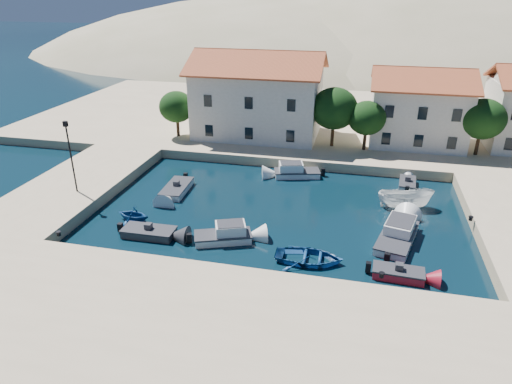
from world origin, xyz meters
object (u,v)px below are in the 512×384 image
Objects in this scene: cabin_cruiser_south at (223,235)px; lamppost at (70,150)px; cabin_cruiser_east at (397,236)px; rowboat_south at (309,261)px; boat_east at (404,207)px; building_left at (258,93)px; building_mid at (419,105)px.

lamppost is at bearing 144.77° from cabin_cruiser_south.
cabin_cruiser_south is 0.76× the size of cabin_cruiser_east.
rowboat_south is 0.77× the size of cabin_cruiser_east.
cabin_cruiser_south is 0.98× the size of rowboat_south.
cabin_cruiser_south is 16.12m from boat_east.
rowboat_south is at bearing -13.31° from lamppost.
rowboat_south is (6.53, -1.30, -0.48)m from cabin_cruiser_south.
cabin_cruiser_south is (14.28, -3.62, -4.28)m from lamppost.
building_left reaches higher than lamppost.
cabin_cruiser_east is at bearing -8.22° from cabin_cruiser_south.
lamppost is (-29.50, -21.00, -0.47)m from building_mid.
cabin_cruiser_south is (2.78, -23.62, -5.46)m from building_left.
lamppost reaches higher than cabin_cruiser_east.
cabin_cruiser_east is at bearing -57.24° from rowboat_south.
lamppost is at bearing -119.90° from building_left.
boat_east is at bearing -35.79° from rowboat_south.
cabin_cruiser_east is (15.29, -20.78, -5.46)m from building_left.
cabin_cruiser_south is 6.68m from rowboat_south.
building_mid is (18.00, 1.00, -0.71)m from building_left.
rowboat_south is at bearing 138.85° from cabin_cruiser_east.
lamppost reaches higher than cabin_cruiser_south.
cabin_cruiser_south is 0.98× the size of boat_east.
boat_east is (27.68, 5.34, -4.75)m from lamppost.
boat_east is (6.86, 10.26, 0.00)m from rowboat_south.
boat_east is at bearing 5.78° from cabin_cruiser_east.
cabin_cruiser_east is (5.97, 4.15, 0.48)m from rowboat_south.
boat_east is (13.40, 8.95, -0.48)m from cabin_cruiser_south.
building_left is 2.46× the size of cabin_cruiser_east.
building_mid reaches higher than cabin_cruiser_east.
building_left is at bearing 75.70° from cabin_cruiser_south.
cabin_cruiser_east is (-2.71, -21.78, -4.75)m from building_mid.
lamppost is 1.04× the size of cabin_cruiser_east.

